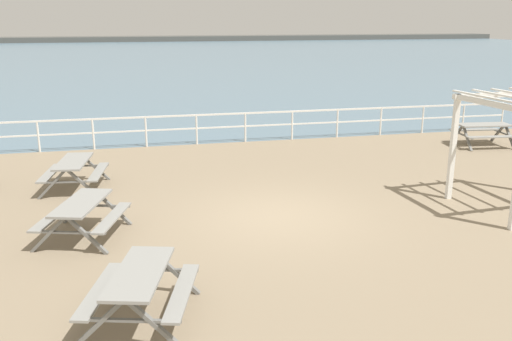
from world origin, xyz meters
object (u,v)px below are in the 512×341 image
at_px(picnic_table_far_left, 82,211).
at_px(picnic_table_far_right, 74,168).
at_px(picnic_table_near_right, 140,283).
at_px(picnic_table_near_left, 484,129).

relative_size(picnic_table_far_left, picnic_table_far_right, 1.09).
height_order(picnic_table_near_right, picnic_table_far_left, same).
bearing_deg(picnic_table_far_left, picnic_table_near_left, -49.92).
xyz_separation_m(picnic_table_near_left, picnic_table_far_left, (-13.14, -5.58, 0.00)).
xyz_separation_m(picnic_table_near_right, picnic_table_far_right, (-1.53, 7.00, 0.00)).
height_order(picnic_table_near_left, picnic_table_near_right, same).
distance_m(picnic_table_near_left, picnic_table_far_right, 13.75).
height_order(picnic_table_near_right, picnic_table_far_right, same).
height_order(picnic_table_near_left, picnic_table_far_right, same).
bearing_deg(picnic_table_far_right, picnic_table_far_left, -165.02).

